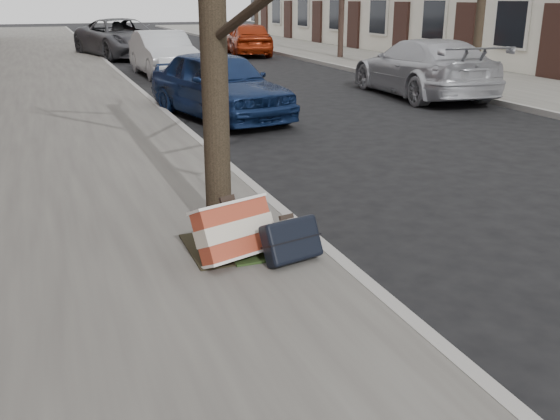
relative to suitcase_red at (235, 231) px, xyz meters
name	(u,v)px	position (x,y,z in m)	size (l,w,h in m)	color
ground	(506,278)	(2.09, -0.92, -0.38)	(120.00, 120.00, 0.00)	black
near_sidewalk	(33,81)	(-1.61, 14.08, -0.32)	(5.00, 70.00, 0.12)	#65635C
far_sidewalk	(395,66)	(9.89, 14.08, -0.32)	(4.00, 70.00, 0.12)	gray
dirt_patch	(236,245)	(0.09, 0.28, -0.25)	(0.85, 0.85, 0.01)	black
suitcase_red	(235,231)	(0.00, 0.00, 0.00)	(0.67, 0.18, 0.48)	maroon
suitcase_navy	(291,240)	(0.42, -0.22, -0.06)	(0.50, 0.16, 0.36)	black
car_near_front	(219,85)	(1.81, 7.05, 0.27)	(1.54, 3.82, 1.30)	#112148
car_near_mid	(163,54)	(2.10, 14.43, 0.28)	(1.38, 3.97, 1.31)	#B5B9BD
car_near_back	(123,38)	(1.76, 21.06, 0.37)	(2.47, 5.35, 1.49)	#3D3E42
car_far_front	(423,68)	(7.06, 8.13, 0.30)	(1.89, 4.66, 1.35)	#A7A9AF
car_far_back	(248,38)	(6.65, 20.23, 0.30)	(1.60, 3.97, 1.35)	maroon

